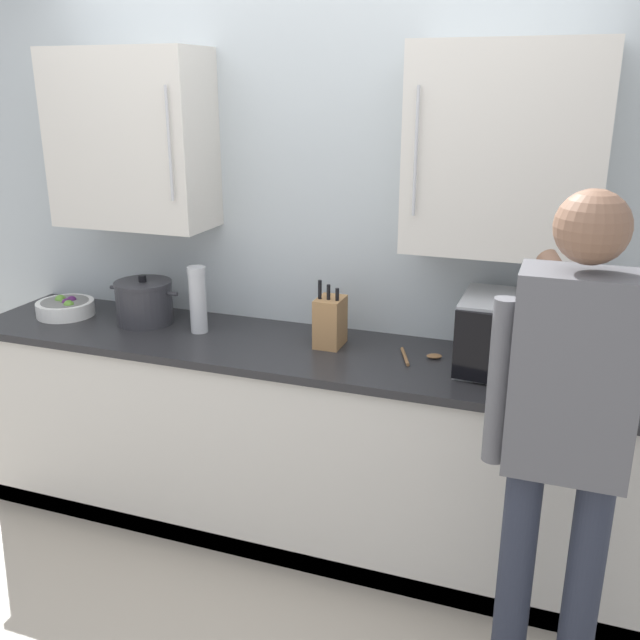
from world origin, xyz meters
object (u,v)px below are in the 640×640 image
knife_block (330,322)px  fruit_bowl (65,307)px  stock_pot (144,302)px  wooden_spoon (421,356)px  person_figure (565,429)px  microwave_oven (521,337)px  thermos_flask (198,299)px

knife_block → fruit_bowl: (-1.35, -0.04, -0.07)m
knife_block → stock_pot: 0.92m
knife_block → wooden_spoon: (0.40, -0.02, -0.10)m
wooden_spoon → person_figure: (0.57, -0.72, 0.12)m
wooden_spoon → microwave_oven: bearing=-1.7°
thermos_flask → stock_pot: bearing=174.5°
thermos_flask → wooden_spoon: size_ratio=1.61×
knife_block → thermos_flask: bearing=-176.7°
knife_block → person_figure: 1.22m
knife_block → person_figure: person_figure is taller
knife_block → person_figure: size_ratio=0.17×
microwave_oven → thermos_flask: thermos_flask is taller
stock_pot → thermos_flask: bearing=-5.5°
wooden_spoon → stock_pot: bearing=179.5°
person_figure → thermos_flask: bearing=156.3°
thermos_flask → stock_pot: (-0.30, 0.03, -0.05)m
fruit_bowl → person_figure: 2.42m
microwave_oven → person_figure: (0.19, -0.70, -0.02)m
person_figure → wooden_spoon: bearing=128.5°
microwave_oven → thermos_flask: 1.40m
knife_block → stock_pot: size_ratio=0.81×
fruit_bowl → wooden_spoon: fruit_bowl is taller
stock_pot → fruit_bowl: stock_pot is taller
wooden_spoon → person_figure: person_figure is taller
stock_pot → wooden_spoon: bearing=-0.5°
knife_block → thermos_flask: (-0.62, -0.04, 0.05)m
thermos_flask → person_figure: person_figure is taller
knife_block → stock_pot: (-0.92, -0.01, -0.01)m
microwave_oven → fruit_bowl: (-2.13, -0.01, -0.11)m
wooden_spoon → knife_block: bearing=177.5°
microwave_oven → thermos_flask: bearing=-179.8°
microwave_oven → stock_pot: bearing=179.2°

